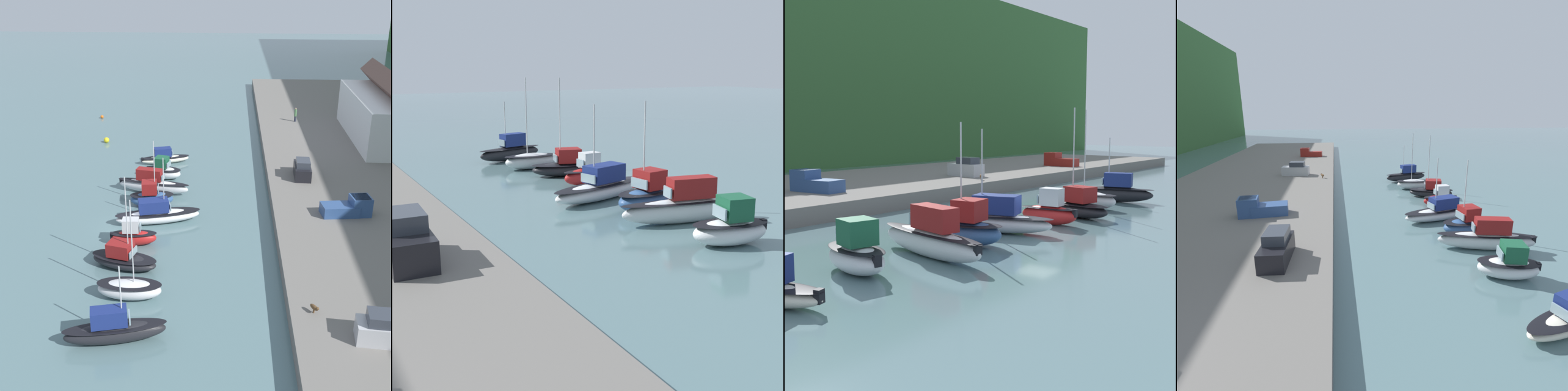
{
  "view_description": "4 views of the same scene",
  "coord_description": "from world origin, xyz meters",
  "views": [
    {
      "loc": [
        48.05,
        9.83,
        24.4
      ],
      "look_at": [
        -3.8,
        6.52,
        1.97
      ],
      "focal_mm": 50.0,
      "sensor_mm": 36.0,
      "label": 1
    },
    {
      "loc": [
        -34.12,
        22.54,
        9.49
      ],
      "look_at": [
        -4.87,
        5.97,
        1.43
      ],
      "focal_mm": 50.0,
      "sensor_mm": 36.0,
      "label": 2
    },
    {
      "loc": [
        -30.25,
        -18.19,
        7.04
      ],
      "look_at": [
        0.68,
        5.21,
        2.1
      ],
      "focal_mm": 50.0,
      "sensor_mm": 36.0,
      "label": 3
    },
    {
      "loc": [
        -31.78,
        14.07,
        11.74
      ],
      "look_at": [
        0.42,
        10.15,
        2.55
      ],
      "focal_mm": 28.0,
      "sensor_mm": 36.0,
      "label": 4
    }
  ],
  "objects": [
    {
      "name": "parked_car_0",
      "position": [
        -11.41,
        18.41,
        2.3
      ],
      "size": [
        4.28,
        1.99,
        2.16
      ],
      "rotation": [
        0.0,
        0.0,
        1.53
      ],
      "color": "black",
      "rests_on": "quay_promenade"
    },
    {
      "name": "quay_promenade",
      "position": [
        0.0,
        26.43,
        0.69
      ],
      "size": [
        136.85,
        23.85,
        1.38
      ],
      "color": "slate",
      "rests_on": "ground_plane"
    },
    {
      "name": "ground_plane",
      "position": [
        0.0,
        0.0,
        0.0
      ],
      "size": [
        320.0,
        320.0,
        0.0
      ],
      "primitive_type": "plane",
      "color": "slate"
    },
    {
      "name": "moored_boat_5",
      "position": [
        3.6,
        1.17,
        0.98
      ],
      "size": [
        1.8,
        4.44,
        2.66
      ],
      "rotation": [
        0.0,
        0.0,
        0.07
      ],
      "color": "red",
      "rests_on": "ground_plane"
    },
    {
      "name": "moored_boat_8",
      "position": [
        17.68,
        2.26,
        1.01
      ],
      "size": [
        3.29,
        7.41,
        5.98
      ],
      "rotation": [
        0.0,
        0.0,
        0.24
      ],
      "color": "black",
      "rests_on": "ground_plane"
    },
    {
      "name": "moored_boat_4",
      "position": [
        -1.21,
        2.82,
        0.92
      ],
      "size": [
        4.29,
        8.9,
        6.88
      ],
      "rotation": [
        0.0,
        0.0,
        0.26
      ],
      "color": "white",
      "rests_on": "ground_plane"
    },
    {
      "name": "moored_boat_1",
      "position": [
        -13.46,
        1.97,
        0.99
      ],
      "size": [
        3.02,
        4.74,
        2.69
      ],
      "rotation": [
        0.0,
        0.0,
        -0.23
      ],
      "color": "white",
      "rests_on": "ground_plane"
    },
    {
      "name": "pickup_truck_1",
      "position": [
        38.83,
        19.92,
        2.2
      ],
      "size": [
        2.16,
        4.81,
        1.9
      ],
      "rotation": [
        0.0,
        0.0,
        -0.04
      ],
      "color": "maroon",
      "rests_on": "quay_promenade"
    },
    {
      "name": "moored_boat_6",
      "position": [
        7.74,
        1.06,
        0.89
      ],
      "size": [
        3.71,
        6.33,
        8.47
      ],
      "rotation": [
        0.0,
        0.0,
        -0.25
      ],
      "color": "black",
      "rests_on": "ground_plane"
    },
    {
      "name": "pickup_truck_0",
      "position": [
        -1.38,
        21.91,
        2.2
      ],
      "size": [
        2.52,
        4.93,
        1.9
      ],
      "rotation": [
        0.0,
        0.0,
        0.12
      ],
      "color": "#2D4C84",
      "rests_on": "quay_promenade"
    },
    {
      "name": "dog_on_quay",
      "position": [
        15.38,
        16.19,
        1.84
      ],
      "size": [
        0.84,
        0.68,
        0.68
      ],
      "rotation": [
        0.0,
        0.0,
        5.27
      ],
      "color": "brown",
      "rests_on": "quay_promenade"
    },
    {
      "name": "parked_car_1",
      "position": [
        18.28,
        20.53,
        2.3
      ],
      "size": [
        2.18,
        4.35,
        2.16
      ],
      "rotation": [
        0.0,
        0.0,
        -0.09
      ],
      "color": "#B7B7BC",
      "rests_on": "quay_promenade"
    },
    {
      "name": "moored_boat_7",
      "position": [
        12.28,
        2.36,
        0.81
      ],
      "size": [
        2.25,
        5.21,
        8.43
      ],
      "rotation": [
        0.0,
        0.0,
        -0.03
      ],
      "color": "silver",
      "rests_on": "ground_plane"
    },
    {
      "name": "moored_boat_3",
      "position": [
        -5.34,
        1.66,
        1.03
      ],
      "size": [
        2.94,
        4.97,
        7.29
      ],
      "rotation": [
        0.0,
        0.0,
        0.13
      ],
      "color": "#33568E",
      "rests_on": "ground_plane"
    },
    {
      "name": "moored_boat_2",
      "position": [
        -8.89,
        1.31,
        1.06
      ],
      "size": [
        3.25,
        8.59,
        2.85
      ],
      "rotation": [
        0.0,
        0.0,
        -0.21
      ],
      "color": "silver",
      "rests_on": "ground_plane"
    }
  ]
}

